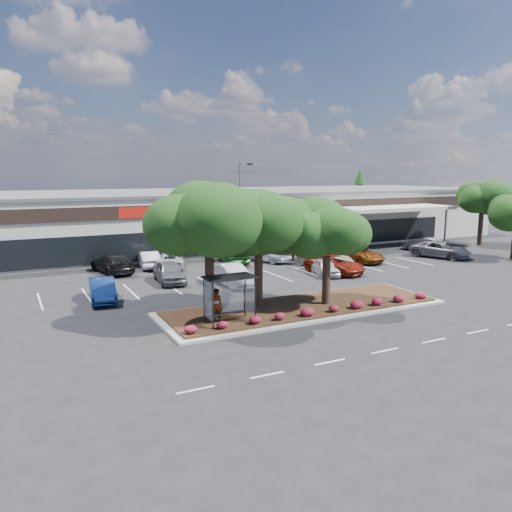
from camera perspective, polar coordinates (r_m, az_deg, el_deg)
name	(u,v)px	position (r m, az deg, el deg)	size (l,w,h in m)	color
ground	(370,322)	(29.42, 12.90, -7.34)	(160.00, 160.00, 0.00)	black
retail_store	(181,218)	(58.59, -8.62, 4.32)	(80.40, 25.20, 6.25)	silver
landscape_island	(303,307)	(31.35, 5.38, -5.84)	(18.00, 6.00, 0.26)	#A8A8A2
lane_markings	(278,285)	(37.65, 2.56, -3.37)	(33.12, 20.06, 0.01)	silver
shrub_row	(322,309)	(29.56, 7.57, -6.07)	(17.00, 0.80, 0.50)	maroon
bus_shelter	(229,285)	(27.40, -3.16, -3.38)	(2.75, 1.55, 2.59)	black
island_tree_west	(209,248)	(28.26, -5.39, 0.92)	(7.20, 7.20, 7.89)	#0F3310
island_tree_mid	(258,247)	(30.36, 0.29, 1.02)	(6.60, 6.60, 7.32)	#0F3310
island_tree_east	(327,253)	(31.20, 8.10, 0.40)	(5.80, 5.80, 6.50)	#0F3310
tree_east_far	(482,212)	(63.28, 24.38, 4.55)	(6.40, 6.40, 7.62)	#0F3310
conifer_north_east	(360,196)	(83.86, 11.75, 6.72)	(3.96, 3.96, 9.00)	#0F3310
person_waiting	(216,305)	(27.72, -4.60, -5.60)	(0.68, 0.45, 1.87)	#594C47
light_pole	(241,221)	(44.52, -1.68, 4.02)	(1.43, 0.68, 9.33)	#A8A8A2
car_0	(102,290)	(34.55, -17.15, -3.72)	(1.58, 4.53, 1.49)	navy
car_1	(169,272)	(39.04, -9.88, -1.81)	(1.94, 4.83, 1.64)	#5B5C62
car_2	(232,275)	(37.45, -2.78, -2.18)	(1.72, 4.92, 1.62)	#A7ADB3
car_4	(325,267)	(41.51, 7.92, -1.29)	(1.59, 3.94, 1.34)	silver
car_5	(335,265)	(42.44, 8.98, -0.97)	(2.48, 5.38, 1.50)	maroon
car_6	(325,258)	(45.38, 7.85, -0.25)	(2.50, 5.42, 1.51)	silver
car_7	(359,254)	(48.28, 11.69, 0.23)	(2.50, 5.42, 1.51)	#6C320B
car_8	(441,250)	(52.93, 20.35, 0.69)	(2.64, 5.73, 1.59)	#5A5A61
car_9	(113,263)	(43.83, -16.06, -0.83)	(2.24, 5.51, 1.60)	black
car_10	(149,259)	(45.40, -12.15, -0.39)	(1.57, 4.50, 1.48)	silver
car_11	(170,260)	(45.07, -9.81, -0.43)	(2.33, 5.06, 1.41)	#B1B5BE
car_12	(233,255)	(46.29, -2.63, 0.11)	(1.94, 4.83, 1.64)	#1F561C
car_13	(268,253)	(47.31, 1.37, 0.31)	(1.91, 4.74, 1.61)	silver
car_14	(310,254)	(47.53, 6.23, 0.18)	(1.99, 4.90, 1.42)	#722C08
car_15	(300,247)	(51.73, 5.04, 1.07)	(2.24, 5.51, 1.60)	black
car_16	(338,243)	(55.01, 9.34, 1.50)	(2.27, 5.59, 1.62)	navy
car_17	(424,244)	(56.95, 18.68, 1.29)	(1.50, 4.30, 1.42)	#504F55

